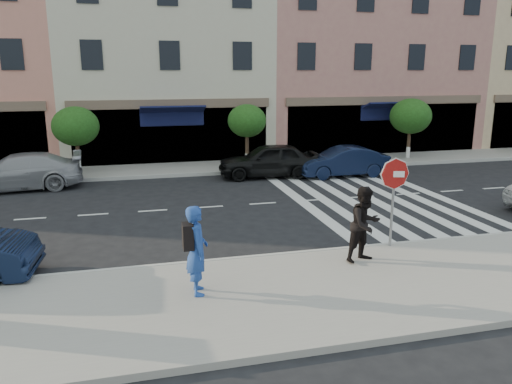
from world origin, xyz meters
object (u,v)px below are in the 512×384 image
object	(u,v)px
walker	(365,224)
car_far_mid	(268,160)
photographer	(197,250)
car_far_right	(343,162)
stop_sign	(394,182)
car_far_left	(17,172)

from	to	relation	value
walker	car_far_mid	xyz separation A→B (m)	(0.60, 11.00, -0.32)
walker	car_far_mid	world-z (taller)	walker
photographer	car_far_mid	distance (m)	12.79
car_far_mid	car_far_right	distance (m)	3.44
stop_sign	car_far_left	distance (m)	15.31
photographer	car_far_left	xyz separation A→B (m)	(-5.80, 11.93, -0.38)
car_far_mid	car_far_right	bearing A→B (deg)	82.83
walker	car_far_left	xyz separation A→B (m)	(-10.07, 11.11, -0.37)
photographer	car_far_mid	bearing A→B (deg)	-21.35
walker	car_far_right	xyz separation A→B (m)	(3.96, 10.30, -0.42)
car_far_mid	car_far_left	bearing A→B (deg)	-85.84
photographer	car_far_mid	size ratio (longest dim) A/B	0.42
stop_sign	car_far_left	xyz separation A→B (m)	(-11.27, 10.30, -1.19)
walker	photographer	bearing A→B (deg)	171.79
walker	car_far_right	bearing A→B (deg)	49.82
stop_sign	photographer	size ratio (longest dim) A/B	1.26
stop_sign	car_far_right	size ratio (longest dim) A/B	0.58
stop_sign	walker	size ratio (longest dim) A/B	1.27
stop_sign	car_far_right	bearing A→B (deg)	93.07
photographer	car_far_right	size ratio (longest dim) A/B	0.46
stop_sign	photographer	bearing A→B (deg)	-144.00
photographer	walker	size ratio (longest dim) A/B	1.01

